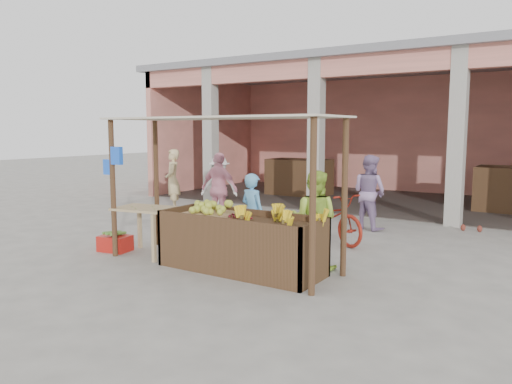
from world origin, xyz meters
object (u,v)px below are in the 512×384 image
Objects in this scene: vendor_green at (314,217)px; motorcycle at (329,216)px; side_table at (146,215)px; red_crate at (115,243)px; fruit_stall at (241,245)px; vendor_blue at (253,211)px.

motorcycle is (-0.60, 1.85, -0.31)m from vendor_green.
side_table is 0.59× the size of motorcycle.
vendor_green reaches higher than red_crate.
red_crate is 0.33× the size of vendor_green.
motorcycle is (0.29, 2.60, 0.11)m from fruit_stall.
vendor_green reaches higher than side_table.
vendor_green reaches higher than fruit_stall.
side_table is at bearing -177.63° from fruit_stall.
vendor_green is (3.52, 0.95, 0.68)m from red_crate.
motorcycle is at bearing 83.54° from fruit_stall.
side_table is 0.88m from red_crate.
vendor_blue is (1.53, 1.07, 0.06)m from side_table.
vendor_blue reaches higher than red_crate.
red_crate is at bearing 43.41° from vendor_blue.
vendor_blue is at bearing 18.63° from red_crate.
fruit_stall is 1.70× the size of vendor_blue.
vendor_blue is at bearing 113.52° from fruit_stall.
vendor_green is at bearing -137.97° from motorcycle.
vendor_green is (1.32, -0.25, 0.06)m from vendor_blue.
fruit_stall is 1.98m from side_table.
vendor_blue is at bearing -19.46° from vendor_green.
red_crate is (-0.67, -0.12, -0.56)m from side_table.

